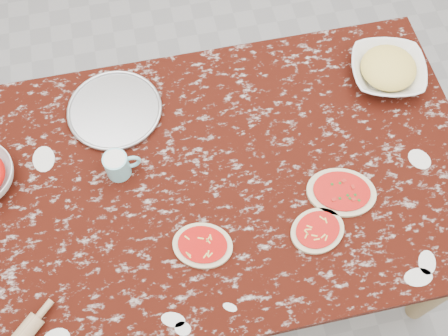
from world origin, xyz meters
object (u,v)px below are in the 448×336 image
pizza_tray (115,111)px  cheese_bowl (387,71)px  worktable (224,186)px  flour_mug (118,165)px

pizza_tray → cheese_bowl: size_ratio=1.22×
worktable → cheese_bowl: (0.62, 0.26, 0.11)m
cheese_bowl → flour_mug: 0.96m
worktable → cheese_bowl: bearing=22.4°
worktable → pizza_tray: (-0.31, 0.31, 0.09)m
pizza_tray → flour_mug: size_ratio=2.70×
worktable → pizza_tray: 0.44m
flour_mug → pizza_tray: bearing=87.7°
worktable → flour_mug: (-0.32, 0.08, 0.13)m
cheese_bowl → flour_mug: size_ratio=2.21×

